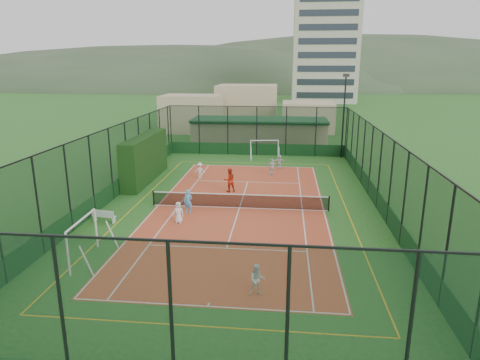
{
  "coord_description": "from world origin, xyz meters",
  "views": [
    {
      "loc": [
        2.78,
        -26.53,
        9.23
      ],
      "look_at": [
        -0.23,
        2.61,
        1.2
      ],
      "focal_mm": 32.0,
      "sensor_mm": 36.0,
      "label": 1
    }
  ],
  "objects_px": {
    "coach": "(229,180)",
    "floodlight_ne": "(344,117)",
    "child_near_left": "(178,212)",
    "child_far_right": "(272,167)",
    "child_near_mid": "(188,201)",
    "futsal_goal_near": "(83,240)",
    "futsal_goal_far": "(264,150)",
    "child_near_right": "(257,280)",
    "child_far_left": "(200,171)",
    "apartment_tower": "(325,38)",
    "clubhouse": "(259,132)",
    "child_far_back": "(279,162)",
    "white_bench": "(104,216)"
  },
  "relations": [
    {
      "from": "futsal_goal_far",
      "to": "child_near_right",
      "type": "height_order",
      "value": "futsal_goal_far"
    },
    {
      "from": "child_near_right",
      "to": "child_far_left",
      "type": "xyz_separation_m",
      "value": [
        -5.87,
        17.86,
        -0.0
      ]
    },
    {
      "from": "child_near_mid",
      "to": "child_far_left",
      "type": "xyz_separation_m",
      "value": [
        -0.86,
        8.27,
        -0.08
      ]
    },
    {
      "from": "clubhouse",
      "to": "futsal_goal_near",
      "type": "relative_size",
      "value": 4.74
    },
    {
      "from": "futsal_goal_far",
      "to": "futsal_goal_near",
      "type": "bearing_deg",
      "value": -116.19
    },
    {
      "from": "child_near_left",
      "to": "child_far_right",
      "type": "xyz_separation_m",
      "value": [
        5.21,
        11.72,
        0.08
      ]
    },
    {
      "from": "futsal_goal_far",
      "to": "child_far_left",
      "type": "relative_size",
      "value": 2.12
    },
    {
      "from": "child_near_left",
      "to": "child_near_right",
      "type": "height_order",
      "value": "child_near_right"
    },
    {
      "from": "futsal_goal_far",
      "to": "child_far_right",
      "type": "bearing_deg",
      "value": -90.18
    },
    {
      "from": "apartment_tower",
      "to": "child_near_right",
      "type": "relative_size",
      "value": 22.33
    },
    {
      "from": "clubhouse",
      "to": "child_far_right",
      "type": "relative_size",
      "value": 10.53
    },
    {
      "from": "futsal_goal_far",
      "to": "child_near_right",
      "type": "bearing_deg",
      "value": -96.47
    },
    {
      "from": "child_far_left",
      "to": "coach",
      "type": "distance_m",
      "value": 4.49
    },
    {
      "from": "child_far_back",
      "to": "apartment_tower",
      "type": "bearing_deg",
      "value": -107.16
    },
    {
      "from": "white_bench",
      "to": "futsal_goal_far",
      "type": "xyz_separation_m",
      "value": [
        8.7,
        18.72,
        0.5
      ]
    },
    {
      "from": "clubhouse",
      "to": "child_near_mid",
      "type": "relative_size",
      "value": 10.17
    },
    {
      "from": "child_near_left",
      "to": "child_near_mid",
      "type": "xyz_separation_m",
      "value": [
        0.18,
        1.84,
        0.1
      ]
    },
    {
      "from": "apartment_tower",
      "to": "child_far_right",
      "type": "xyz_separation_m",
      "value": [
        -10.12,
        -73.33,
        -14.27
      ]
    },
    {
      "from": "clubhouse",
      "to": "floodlight_ne",
      "type": "bearing_deg",
      "value": -32.12
    },
    {
      "from": "child_far_back",
      "to": "clubhouse",
      "type": "bearing_deg",
      "value": -86.74
    },
    {
      "from": "child_far_back",
      "to": "coach",
      "type": "bearing_deg",
      "value": 55.51
    },
    {
      "from": "child_near_left",
      "to": "child_near_right",
      "type": "xyz_separation_m",
      "value": [
        5.19,
        -7.74,
        0.03
      ]
    },
    {
      "from": "child_near_left",
      "to": "child_far_left",
      "type": "height_order",
      "value": "child_far_left"
    },
    {
      "from": "apartment_tower",
      "to": "white_bench",
      "type": "xyz_separation_m",
      "value": [
        -19.8,
        -85.39,
        -14.59
      ]
    },
    {
      "from": "child_near_right",
      "to": "clubhouse",
      "type": "bearing_deg",
      "value": 83.7
    },
    {
      "from": "clubhouse",
      "to": "child_far_right",
      "type": "height_order",
      "value": "clubhouse"
    },
    {
      "from": "floodlight_ne",
      "to": "futsal_goal_far",
      "type": "height_order",
      "value": "floodlight_ne"
    },
    {
      "from": "apartment_tower",
      "to": "child_far_left",
      "type": "bearing_deg",
      "value": -102.06
    },
    {
      "from": "child_far_left",
      "to": "child_far_right",
      "type": "height_order",
      "value": "child_far_right"
    },
    {
      "from": "floodlight_ne",
      "to": "apartment_tower",
      "type": "bearing_deg",
      "value": 87.02
    },
    {
      "from": "floodlight_ne",
      "to": "futsal_goal_near",
      "type": "relative_size",
      "value": 2.57
    },
    {
      "from": "floodlight_ne",
      "to": "child_far_back",
      "type": "relative_size",
      "value": 6.45
    },
    {
      "from": "coach",
      "to": "floodlight_ne",
      "type": "bearing_deg",
      "value": -150.89
    },
    {
      "from": "floodlight_ne",
      "to": "white_bench",
      "type": "height_order",
      "value": "floodlight_ne"
    },
    {
      "from": "apartment_tower",
      "to": "coach",
      "type": "xyz_separation_m",
      "value": [
        -13.12,
        -78.36,
        -14.11
      ]
    },
    {
      "from": "futsal_goal_near",
      "to": "child_near_left",
      "type": "xyz_separation_m",
      "value": [
        3.32,
        5.41,
        -0.38
      ]
    },
    {
      "from": "clubhouse",
      "to": "child_near_left",
      "type": "height_order",
      "value": "clubhouse"
    },
    {
      "from": "floodlight_ne",
      "to": "futsal_goal_far",
      "type": "bearing_deg",
      "value": -170.61
    },
    {
      "from": "child_near_left",
      "to": "clubhouse",
      "type": "bearing_deg",
      "value": 83.43
    },
    {
      "from": "white_bench",
      "to": "child_near_left",
      "type": "distance_m",
      "value": 4.49
    },
    {
      "from": "child_near_left",
      "to": "white_bench",
      "type": "bearing_deg",
      "value": -174.52
    },
    {
      "from": "white_bench",
      "to": "child_near_left",
      "type": "bearing_deg",
      "value": 14.23
    },
    {
      "from": "floodlight_ne",
      "to": "child_near_mid",
      "type": "height_order",
      "value": "floodlight_ne"
    },
    {
      "from": "child_near_right",
      "to": "child_near_left",
      "type": "bearing_deg",
      "value": 114.31
    },
    {
      "from": "coach",
      "to": "child_near_mid",
      "type": "bearing_deg",
      "value": 43.26
    },
    {
      "from": "white_bench",
      "to": "child_far_right",
      "type": "height_order",
      "value": "child_far_right"
    },
    {
      "from": "child_far_right",
      "to": "child_far_back",
      "type": "distance_m",
      "value": 2.63
    },
    {
      "from": "futsal_goal_near",
      "to": "child_near_left",
      "type": "distance_m",
      "value": 6.36
    },
    {
      "from": "floodlight_ne",
      "to": "apartment_tower",
      "type": "xyz_separation_m",
      "value": [
        3.4,
        65.4,
        10.88
      ]
    },
    {
      "from": "child_near_right",
      "to": "coach",
      "type": "xyz_separation_m",
      "value": [
        -2.98,
        14.43,
        0.21
      ]
    }
  ]
}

